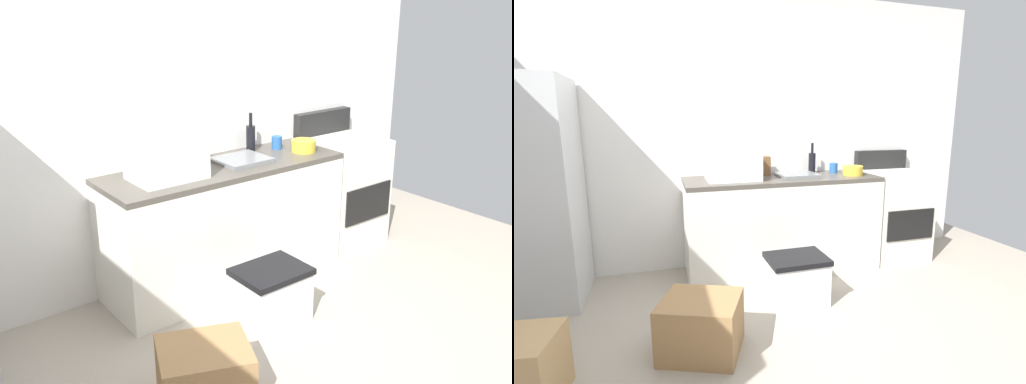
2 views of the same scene
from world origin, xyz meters
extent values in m
plane|color=#9E9384|center=(0.00, 0.00, 0.00)|extent=(6.00, 6.00, 0.00)
cube|color=silver|center=(0.00, 1.55, 1.30)|extent=(5.00, 0.10, 2.60)
cube|color=silver|center=(0.30, 1.20, 0.43)|extent=(1.80, 0.60, 0.86)
cube|color=#4C473F|center=(0.30, 1.20, 0.88)|extent=(1.80, 0.60, 0.04)
cube|color=silver|center=(-1.75, 1.15, 0.87)|extent=(0.68, 0.66, 1.74)
cube|color=silver|center=(1.52, 1.20, 0.45)|extent=(0.60, 0.60, 0.90)
cube|color=black|center=(1.52, 0.90, 0.42)|extent=(0.52, 0.02, 0.30)
cube|color=black|center=(1.52, 1.46, 1.00)|extent=(0.60, 0.08, 0.20)
cube|color=white|center=(-0.17, 1.18, 1.04)|extent=(0.46, 0.34, 0.27)
cube|color=slate|center=(0.45, 1.19, 0.92)|extent=(0.36, 0.32, 0.03)
cylinder|color=black|center=(0.67, 1.38, 1.00)|extent=(0.07, 0.07, 0.20)
cylinder|color=black|center=(0.67, 1.38, 1.15)|extent=(0.03, 0.03, 0.10)
cylinder|color=#2659A5|center=(0.88, 1.31, 0.95)|extent=(0.08, 0.08, 0.10)
cube|color=brown|center=(0.18, 1.38, 0.99)|extent=(0.10, 0.10, 0.18)
cylinder|color=gold|center=(0.99, 1.13, 0.95)|extent=(0.19, 0.19, 0.09)
cube|color=olive|center=(-0.59, 0.12, 0.18)|extent=(0.58, 0.53, 0.35)
cube|color=silver|center=(0.20, 0.54, 0.17)|extent=(0.44, 0.34, 0.34)
cube|color=black|center=(0.20, 0.54, 0.36)|extent=(0.46, 0.36, 0.04)
camera|label=1|loc=(-1.89, -1.95, 2.05)|focal=39.59mm
camera|label=2|loc=(-0.78, -1.93, 1.42)|focal=25.28mm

